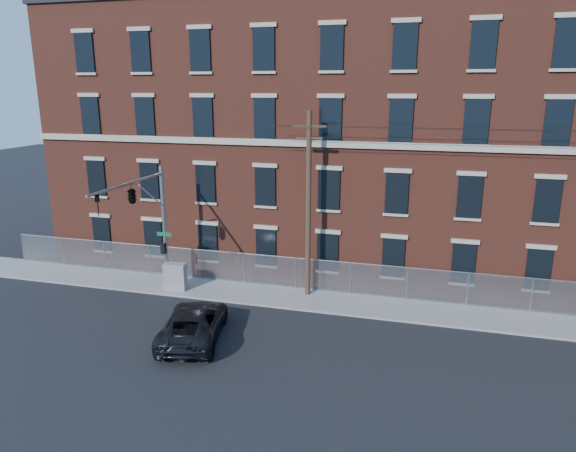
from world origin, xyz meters
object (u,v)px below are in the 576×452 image
Objects in this scene: traffic_signal_mast at (140,206)px; utility_pole_near at (308,202)px; pickup_truck at (194,323)px; utility_cabinet at (175,276)px.

utility_pole_near is (8.00, 3.42, -0.05)m from traffic_signal_mast.
utility_cabinet reaches higher than pickup_truck.
utility_pole_near is at bearing -134.40° from pickup_truck.
traffic_signal_mast is at bearing -156.86° from utility_pole_near.
utility_cabinet is at bearing 74.31° from traffic_signal_mast.
traffic_signal_mast is at bearing -111.34° from utility_cabinet.
utility_pole_near is at bearing 4.19° from utility_cabinet.
pickup_truck is 6.14m from utility_cabinet.
pickup_truck is (4.10, -2.91, -4.63)m from traffic_signal_mast.
traffic_signal_mast is 1.28× the size of pickup_truck.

